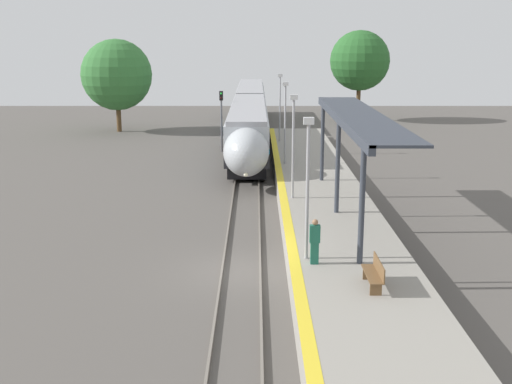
# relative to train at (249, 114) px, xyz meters

# --- Properties ---
(ground_plane) EXTENTS (120.00, 120.00, 0.00)m
(ground_plane) POSITION_rel_train_xyz_m (0.00, -32.09, -2.20)
(ground_plane) COLOR #56514C
(rail_left) EXTENTS (0.08, 90.00, 0.15)m
(rail_left) POSITION_rel_train_xyz_m (-0.72, -32.09, -2.12)
(rail_left) COLOR slate
(rail_left) RESTS_ON ground_plane
(rail_right) EXTENTS (0.08, 90.00, 0.15)m
(rail_right) POSITION_rel_train_xyz_m (0.72, -32.09, -2.12)
(rail_right) COLOR slate
(rail_right) RESTS_ON ground_plane
(train) EXTENTS (2.73, 41.89, 3.83)m
(train) POSITION_rel_train_xyz_m (0.00, 0.00, 0.00)
(train) COLOR black
(train) RESTS_ON ground_plane
(platform_right) EXTENTS (4.44, 64.00, 0.99)m
(platform_right) POSITION_rel_train_xyz_m (3.93, -32.09, -1.71)
(platform_right) COLOR gray
(platform_right) RESTS_ON ground_plane
(platform_bench) EXTENTS (0.44, 1.76, 0.89)m
(platform_bench) POSITION_rel_train_xyz_m (4.29, -36.07, -0.74)
(platform_bench) COLOR brown
(platform_bench) RESTS_ON platform_right
(person_waiting) EXTENTS (0.36, 0.22, 1.60)m
(person_waiting) POSITION_rel_train_xyz_m (2.58, -33.93, -0.39)
(person_waiting) COLOR #1E604C
(person_waiting) RESTS_ON platform_right
(railway_signal) EXTENTS (0.28, 0.28, 4.65)m
(railway_signal) POSITION_rel_train_xyz_m (-2.08, -5.98, 0.63)
(railway_signal) COLOR #59595E
(railway_signal) RESTS_ON ground_plane
(lamppost_near) EXTENTS (0.36, 0.20, 5.01)m
(lamppost_near) POSITION_rel_train_xyz_m (2.34, -33.37, 1.67)
(lamppost_near) COLOR #9E9EA3
(lamppost_near) RESTS_ON platform_right
(lamppost_mid) EXTENTS (0.36, 0.20, 5.01)m
(lamppost_mid) POSITION_rel_train_xyz_m (2.34, -24.57, 1.67)
(lamppost_mid) COLOR #9E9EA3
(lamppost_mid) RESTS_ON platform_right
(lamppost_far) EXTENTS (0.36, 0.20, 5.01)m
(lamppost_far) POSITION_rel_train_xyz_m (2.34, -15.77, 1.67)
(lamppost_far) COLOR #9E9EA3
(lamppost_far) RESTS_ON platform_right
(lamppost_farthest) EXTENTS (0.36, 0.20, 5.01)m
(lamppost_farthest) POSITION_rel_train_xyz_m (2.34, -6.97, 1.67)
(lamppost_farthest) COLOR #9E9EA3
(lamppost_farthest) RESTS_ON platform_right
(station_canopy) EXTENTS (2.02, 16.30, 4.40)m
(station_canopy) POSITION_rel_train_xyz_m (4.73, -27.22, 2.87)
(station_canopy) COLOR #333842
(station_canopy) RESTS_ON platform_right
(background_tree_left) EXTENTS (6.50, 6.50, 8.50)m
(background_tree_left) POSITION_rel_train_xyz_m (-12.28, 4.92, 3.04)
(background_tree_left) COLOR brown
(background_tree_left) RESTS_ON ground_plane
(background_tree_right) EXTENTS (6.18, 6.18, 9.35)m
(background_tree_right) POSITION_rel_train_xyz_m (11.31, 12.72, 4.05)
(background_tree_right) COLOR brown
(background_tree_right) RESTS_ON ground_plane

